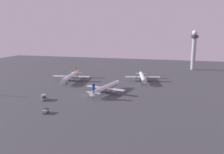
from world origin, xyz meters
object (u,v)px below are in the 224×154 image
Objects in this scene: airplane_near_gate at (106,88)px; baggage_tractor at (46,111)px; airplane_taxiway_distant at (71,76)px; catering_truck at (44,97)px; control_tower at (194,47)px; airplane_terminal_side at (143,77)px.

airplane_near_gate is 8.09× the size of baggage_tractor.
airplane_taxiway_distant is 54.57m from catering_truck.
airplane_taxiway_distant is at bearing 92.76° from baggage_tractor.
control_tower reaches higher than catering_truck.
airplane_terminal_side is 8.28× the size of baggage_tractor.
baggage_tractor is 23.95m from catering_truck.
airplane_taxiway_distant is at bearing 1.89° from airplane_terminal_side.
airplane_near_gate is at bearing 54.99° from baggage_tractor.
control_tower is at bearing 74.53° from airplane_near_gate.
catering_truck is at bearing 110.71° from baggage_tractor.
airplane_taxiway_distant is 9.07× the size of baggage_tractor.
control_tower reaches higher than baggage_tractor.
catering_truck is (-13.29, 19.91, 0.40)m from baggage_tractor.
airplane_near_gate is 0.89× the size of airplane_taxiway_distant.
airplane_near_gate is 40.49m from catering_truck.
airplane_near_gate is at bearing 136.05° from airplane_taxiway_distant.
airplane_taxiway_distant reaches higher than baggage_tractor.
airplane_terminal_side reaches higher than catering_truck.
airplane_near_gate is at bearing -178.38° from catering_truck.
airplane_near_gate is 48.53m from airplane_taxiway_distant.
baggage_tractor is (-18.26, -45.21, -2.36)m from airplane_near_gate.
airplane_near_gate reaches higher than catering_truck.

